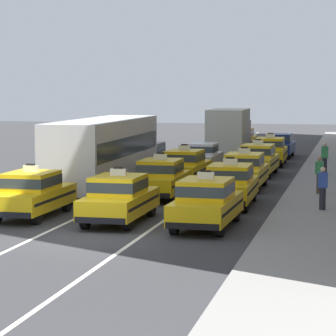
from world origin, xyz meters
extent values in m
plane|color=#353538|center=(0.00, 0.00, 0.00)|extent=(160.00, 160.00, 0.00)
cube|color=silver|center=(-1.60, 20.00, 0.00)|extent=(0.14, 80.00, 0.01)
cube|color=silver|center=(1.60, 20.00, 0.00)|extent=(0.14, 80.00, 0.01)
cube|color=gray|center=(7.20, 15.00, 0.07)|extent=(4.00, 90.00, 0.15)
cylinder|color=black|center=(-3.98, 5.12, 0.32)|extent=(0.24, 0.64, 0.64)
cylinder|color=black|center=(-2.51, 5.12, 0.32)|extent=(0.24, 0.64, 0.64)
cylinder|color=black|center=(-2.50, 2.06, 0.32)|extent=(0.24, 0.64, 0.64)
cube|color=yellow|center=(-3.24, 3.59, 0.67)|extent=(1.80, 4.50, 0.70)
cube|color=black|center=(-3.24, 3.59, 0.72)|extent=(1.82, 4.14, 0.10)
cube|color=yellow|center=(-3.24, 3.44, 1.34)|extent=(1.60, 2.10, 0.64)
cube|color=#2D3842|center=(-3.24, 3.44, 1.34)|extent=(1.62, 2.12, 0.35)
cube|color=white|center=(-3.24, 3.44, 1.78)|extent=(0.56, 0.12, 0.24)
cube|color=black|center=(-3.24, 3.44, 1.93)|extent=(0.32, 0.11, 0.06)
cube|color=black|center=(-3.25, 5.80, 0.42)|extent=(1.71, 0.14, 0.20)
cube|color=black|center=(-3.24, 1.38, 0.42)|extent=(1.71, 0.14, 0.20)
cylinder|color=black|center=(-4.28, 15.48, 0.32)|extent=(0.25, 0.65, 0.64)
cylinder|color=black|center=(-2.28, 15.53, 0.32)|extent=(0.25, 0.65, 0.64)
cylinder|color=black|center=(-4.13, 8.76, 0.32)|extent=(0.25, 0.65, 0.64)
cylinder|color=black|center=(-2.13, 8.81, 0.32)|extent=(0.25, 0.65, 0.64)
cube|color=silver|center=(-3.20, 12.15, 1.77)|extent=(2.74, 11.25, 2.90)
cube|color=#2D3842|center=(-3.20, 12.15, 2.02)|extent=(2.76, 10.80, 0.84)
cube|color=black|center=(-3.32, 17.69, 2.97)|extent=(2.13, 0.13, 0.36)
cylinder|color=black|center=(-3.97, 22.01, 0.32)|extent=(0.25, 0.64, 0.64)
cylinder|color=black|center=(-2.53, 22.03, 0.32)|extent=(0.25, 0.64, 0.64)
cylinder|color=black|center=(-3.93, 19.17, 0.32)|extent=(0.25, 0.64, 0.64)
cylinder|color=black|center=(-2.49, 19.19, 0.32)|extent=(0.25, 0.64, 0.64)
cube|color=#4C5156|center=(-3.23, 20.60, 0.65)|extent=(1.82, 4.32, 0.66)
cube|color=#4C5156|center=(-3.23, 20.50, 1.28)|extent=(1.59, 1.92, 0.60)
cube|color=#2D3842|center=(-3.23, 20.50, 1.28)|extent=(1.61, 1.94, 0.33)
cylinder|color=black|center=(-0.56, 4.67, 0.32)|extent=(0.24, 0.64, 0.64)
cylinder|color=black|center=(0.91, 4.67, 0.32)|extent=(0.24, 0.64, 0.64)
cylinder|color=black|center=(-0.57, 1.61, 0.32)|extent=(0.24, 0.64, 0.64)
cylinder|color=black|center=(0.91, 1.61, 0.32)|extent=(0.24, 0.64, 0.64)
cube|color=yellow|center=(0.17, 3.14, 0.67)|extent=(1.81, 4.50, 0.70)
cube|color=black|center=(0.17, 3.14, 0.72)|extent=(1.83, 4.14, 0.10)
cube|color=yellow|center=(0.17, 2.99, 1.34)|extent=(1.60, 2.10, 0.64)
cube|color=#2D3842|center=(0.17, 2.99, 1.34)|extent=(1.62, 2.12, 0.35)
cube|color=white|center=(0.17, 2.99, 1.78)|extent=(0.56, 0.12, 0.24)
cube|color=black|center=(0.17, 2.99, 1.93)|extent=(0.32, 0.11, 0.06)
cube|color=black|center=(0.18, 5.35, 0.42)|extent=(1.71, 0.14, 0.20)
cube|color=black|center=(0.17, 0.93, 0.42)|extent=(1.71, 0.14, 0.20)
cylinder|color=black|center=(-0.62, 11.01, 0.32)|extent=(0.25, 0.64, 0.64)
cylinder|color=black|center=(0.86, 11.03, 0.32)|extent=(0.25, 0.64, 0.64)
cylinder|color=black|center=(-0.56, 7.95, 0.32)|extent=(0.25, 0.64, 0.64)
cylinder|color=black|center=(0.91, 7.98, 0.32)|extent=(0.25, 0.64, 0.64)
cube|color=yellow|center=(0.15, 9.49, 0.67)|extent=(1.88, 4.53, 0.70)
cube|color=black|center=(0.15, 9.49, 0.72)|extent=(1.90, 4.17, 0.10)
cube|color=yellow|center=(0.15, 9.34, 1.34)|extent=(1.64, 2.13, 0.64)
cube|color=#2D3842|center=(0.15, 9.34, 1.34)|extent=(1.66, 2.15, 0.35)
cube|color=white|center=(0.15, 9.34, 1.78)|extent=(0.56, 0.13, 0.24)
cube|color=black|center=(0.15, 9.34, 1.93)|extent=(0.32, 0.12, 0.06)
cube|color=black|center=(0.11, 11.70, 0.42)|extent=(1.71, 0.17, 0.20)
cube|color=black|center=(0.19, 7.28, 0.42)|extent=(1.71, 0.17, 0.20)
cylinder|color=black|center=(-0.60, 16.25, 0.32)|extent=(0.26, 0.65, 0.64)
cylinder|color=black|center=(0.88, 16.21, 0.32)|extent=(0.26, 0.65, 0.64)
cylinder|color=black|center=(-0.68, 13.19, 0.32)|extent=(0.26, 0.65, 0.64)
cylinder|color=black|center=(0.80, 13.15, 0.32)|extent=(0.26, 0.65, 0.64)
cube|color=yellow|center=(0.10, 14.70, 0.67)|extent=(1.92, 4.55, 0.70)
cube|color=black|center=(0.10, 14.70, 0.72)|extent=(1.93, 4.19, 0.10)
cube|color=yellow|center=(0.09, 14.55, 1.34)|extent=(1.65, 2.14, 0.64)
cube|color=#2D3842|center=(0.09, 14.55, 1.34)|extent=(1.67, 2.16, 0.35)
cube|color=white|center=(0.09, 14.55, 1.78)|extent=(0.56, 0.13, 0.24)
cube|color=black|center=(0.09, 14.55, 1.93)|extent=(0.32, 0.12, 0.06)
cube|color=black|center=(0.16, 16.91, 0.42)|extent=(1.71, 0.18, 0.20)
cube|color=black|center=(0.04, 12.49, 0.42)|extent=(1.71, 0.18, 0.20)
cylinder|color=black|center=(-0.91, 22.22, 0.32)|extent=(0.24, 0.64, 0.64)
cylinder|color=black|center=(0.53, 22.21, 0.32)|extent=(0.24, 0.64, 0.64)
cylinder|color=black|center=(-0.92, 19.38, 0.32)|extent=(0.24, 0.64, 0.64)
cylinder|color=black|center=(0.52, 19.38, 0.32)|extent=(0.24, 0.64, 0.64)
cube|color=silver|center=(-0.20, 20.80, 0.65)|extent=(1.78, 4.31, 0.66)
cube|color=silver|center=(-0.20, 20.70, 1.28)|extent=(1.57, 1.91, 0.60)
cube|color=#2D3842|center=(-0.20, 20.70, 1.28)|extent=(1.59, 1.93, 0.33)
cylinder|color=black|center=(-0.88, 30.47, 0.32)|extent=(0.26, 0.65, 0.64)
cylinder|color=black|center=(1.02, 30.53, 0.32)|extent=(0.26, 0.65, 0.64)
cylinder|color=black|center=(-0.76, 26.58, 0.32)|extent=(0.26, 0.65, 0.64)
cylinder|color=black|center=(1.14, 26.63, 0.32)|extent=(0.26, 0.65, 0.64)
cube|color=maroon|center=(0.04, 31.48, 1.37)|extent=(2.17, 2.26, 2.10)
cube|color=#2D3842|center=(0.00, 32.55, 1.67)|extent=(1.93, 0.12, 0.76)
cube|color=beige|center=(0.14, 28.22, 1.92)|extent=(2.46, 5.27, 2.70)
cylinder|color=black|center=(-0.79, 37.51, 0.32)|extent=(0.25, 0.64, 0.64)
cylinder|color=black|center=(0.69, 37.50, 0.32)|extent=(0.25, 0.64, 0.64)
cylinder|color=black|center=(-0.82, 34.45, 0.32)|extent=(0.25, 0.64, 0.64)
cylinder|color=black|center=(0.66, 34.44, 0.32)|extent=(0.25, 0.64, 0.64)
cube|color=yellow|center=(-0.06, 35.98, 0.67)|extent=(1.84, 4.52, 0.70)
cube|color=black|center=(-0.06, 35.98, 0.72)|extent=(1.86, 4.16, 0.10)
cube|color=yellow|center=(-0.07, 35.83, 1.34)|extent=(1.62, 2.12, 0.64)
cube|color=#2D3842|center=(-0.07, 35.83, 1.34)|extent=(1.64, 2.14, 0.35)
cube|color=white|center=(-0.07, 35.83, 1.78)|extent=(0.56, 0.13, 0.24)
cube|color=black|center=(-0.07, 35.83, 1.93)|extent=(0.32, 0.11, 0.06)
cube|color=black|center=(-0.04, 38.19, 0.42)|extent=(1.71, 0.16, 0.20)
cube|color=black|center=(-0.09, 33.77, 0.42)|extent=(1.71, 0.16, 0.20)
cylinder|color=black|center=(2.62, 4.29, 0.32)|extent=(0.25, 0.64, 0.64)
cylinder|color=black|center=(4.10, 4.26, 0.32)|extent=(0.25, 0.64, 0.64)
cylinder|color=black|center=(2.56, 1.23, 0.32)|extent=(0.25, 0.64, 0.64)
cylinder|color=black|center=(4.03, 1.20, 0.32)|extent=(0.25, 0.64, 0.64)
cube|color=yellow|center=(3.33, 2.74, 0.67)|extent=(1.90, 4.54, 0.70)
cube|color=black|center=(3.33, 2.74, 0.72)|extent=(1.91, 4.18, 0.10)
cube|color=yellow|center=(3.32, 2.59, 1.34)|extent=(1.64, 2.13, 0.64)
cube|color=#2D3842|center=(3.32, 2.59, 1.34)|extent=(1.66, 2.15, 0.35)
cube|color=white|center=(3.32, 2.59, 1.78)|extent=(0.56, 0.13, 0.24)
cube|color=black|center=(3.32, 2.59, 1.93)|extent=(0.32, 0.12, 0.06)
cube|color=black|center=(3.37, 4.95, 0.42)|extent=(1.71, 0.18, 0.20)
cube|color=black|center=(3.28, 0.53, 0.42)|extent=(1.71, 0.18, 0.20)
cylinder|color=black|center=(2.59, 9.45, 0.32)|extent=(0.25, 0.64, 0.64)
cylinder|color=black|center=(4.06, 9.47, 0.32)|extent=(0.25, 0.64, 0.64)
cylinder|color=black|center=(2.65, 6.39, 0.32)|extent=(0.25, 0.64, 0.64)
cylinder|color=black|center=(4.12, 6.41, 0.32)|extent=(0.25, 0.64, 0.64)
cube|color=yellow|center=(3.35, 7.93, 0.67)|extent=(1.89, 4.53, 0.70)
cube|color=black|center=(3.35, 7.93, 0.72)|extent=(1.90, 4.17, 0.10)
cube|color=yellow|center=(3.36, 7.78, 1.34)|extent=(1.64, 2.13, 0.64)
cube|color=#2D3842|center=(3.36, 7.78, 1.34)|extent=(1.66, 2.15, 0.35)
cube|color=white|center=(3.36, 7.78, 1.78)|extent=(0.56, 0.13, 0.24)
cube|color=black|center=(3.36, 7.78, 1.93)|extent=(0.32, 0.12, 0.06)
cube|color=black|center=(3.31, 10.14, 0.42)|extent=(1.71, 0.17, 0.20)
cube|color=black|center=(3.40, 5.72, 0.42)|extent=(1.71, 0.17, 0.20)
cylinder|color=black|center=(2.44, 15.00, 0.32)|extent=(0.24, 0.64, 0.64)
cylinder|color=black|center=(3.92, 15.00, 0.32)|extent=(0.24, 0.64, 0.64)
cylinder|color=black|center=(2.43, 11.94, 0.32)|extent=(0.24, 0.64, 0.64)
cylinder|color=black|center=(3.91, 11.94, 0.32)|extent=(0.24, 0.64, 0.64)
cube|color=yellow|center=(3.17, 13.47, 0.67)|extent=(1.81, 4.50, 0.70)
cube|color=black|center=(3.17, 13.47, 0.72)|extent=(1.83, 4.14, 0.10)
cube|color=yellow|center=(3.17, 13.32, 1.34)|extent=(1.61, 2.10, 0.64)
cube|color=#2D3842|center=(3.17, 13.32, 1.34)|extent=(1.63, 2.12, 0.35)
cube|color=white|center=(3.17, 13.32, 1.78)|extent=(0.56, 0.12, 0.24)
cube|color=black|center=(3.17, 13.32, 1.93)|extent=(0.32, 0.11, 0.06)
cube|color=black|center=(3.18, 15.68, 0.42)|extent=(1.71, 0.14, 0.20)
cube|color=black|center=(3.17, 11.26, 0.42)|extent=(1.71, 0.14, 0.20)
cylinder|color=black|center=(2.39, 20.92, 0.32)|extent=(0.25, 0.64, 0.64)
cylinder|color=black|center=(3.87, 20.90, 0.32)|extent=(0.25, 0.64, 0.64)
cylinder|color=black|center=(2.34, 17.86, 0.32)|extent=(0.25, 0.64, 0.64)
cylinder|color=black|center=(3.82, 17.84, 0.32)|extent=(0.25, 0.64, 0.64)
cube|color=yellow|center=(3.11, 19.38, 0.67)|extent=(1.87, 4.53, 0.70)
cube|color=black|center=(3.11, 19.38, 0.72)|extent=(1.88, 4.17, 0.10)
cube|color=yellow|center=(3.10, 19.23, 1.34)|extent=(1.63, 2.12, 0.64)
cube|color=#2D3842|center=(3.10, 19.23, 1.34)|extent=(1.65, 2.15, 0.35)
cube|color=white|center=(3.10, 19.23, 1.78)|extent=(0.56, 0.13, 0.24)
cube|color=black|center=(3.10, 19.23, 1.93)|extent=(0.32, 0.11, 0.06)
cube|color=black|center=(3.14, 21.59, 0.42)|extent=(1.71, 0.17, 0.20)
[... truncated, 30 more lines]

